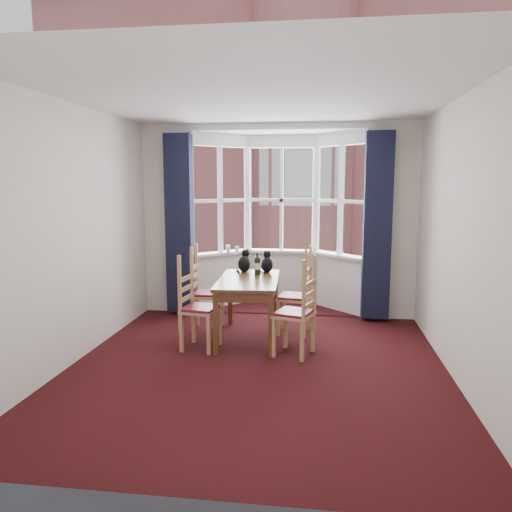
% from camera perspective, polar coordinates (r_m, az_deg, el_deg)
% --- Properties ---
extents(floor, '(4.50, 4.50, 0.00)m').
position_cam_1_polar(floor, '(5.43, 0.07, -12.69)').
color(floor, black).
rests_on(floor, ground).
extents(ceiling, '(4.50, 4.50, 0.00)m').
position_cam_1_polar(ceiling, '(5.14, 0.07, 17.87)').
color(ceiling, white).
rests_on(ceiling, floor).
extents(wall_left, '(0.00, 4.50, 4.50)m').
position_cam_1_polar(wall_left, '(5.72, -20.23, 2.31)').
color(wall_left, silver).
rests_on(wall_left, floor).
extents(wall_right, '(0.00, 4.50, 4.50)m').
position_cam_1_polar(wall_right, '(5.23, 22.38, 1.67)').
color(wall_right, silver).
rests_on(wall_right, floor).
extents(wall_near, '(4.00, 0.00, 4.00)m').
position_cam_1_polar(wall_near, '(2.91, -5.85, -2.64)').
color(wall_near, silver).
rests_on(wall_near, floor).
extents(wall_back_pier_left, '(0.70, 0.12, 2.80)m').
position_cam_1_polar(wall_back_pier_left, '(7.66, -10.00, 4.11)').
color(wall_back_pier_left, silver).
rests_on(wall_back_pier_left, floor).
extents(wall_back_pier_right, '(0.70, 0.12, 2.80)m').
position_cam_1_polar(wall_back_pier_right, '(7.36, 15.35, 3.77)').
color(wall_back_pier_right, silver).
rests_on(wall_back_pier_right, floor).
extents(bay_window, '(2.76, 0.94, 2.80)m').
position_cam_1_polar(bay_window, '(7.83, 2.76, 4.32)').
color(bay_window, white).
rests_on(bay_window, floor).
extents(curtain_left, '(0.38, 0.22, 2.60)m').
position_cam_1_polar(curtain_left, '(7.42, -8.72, 3.63)').
color(curtain_left, '#161A32').
rests_on(curtain_left, floor).
extents(curtain_right, '(0.38, 0.22, 2.60)m').
position_cam_1_polar(curtain_right, '(7.16, 13.69, 3.31)').
color(curtain_right, '#161A32').
rests_on(curtain_right, floor).
extents(dining_table, '(0.80, 1.39, 0.77)m').
position_cam_1_polar(dining_table, '(6.21, -0.86, -3.52)').
color(dining_table, brown).
rests_on(dining_table, floor).
extents(chair_left_near, '(0.46, 0.47, 0.92)m').
position_cam_1_polar(chair_left_near, '(5.97, -7.16, -6.05)').
color(chair_left_near, tan).
rests_on(chair_left_near, floor).
extents(chair_left_far, '(0.44, 0.46, 0.92)m').
position_cam_1_polar(chair_left_far, '(6.71, -6.28, -4.41)').
color(chair_left_far, tan).
rests_on(chair_left_far, floor).
extents(chair_right_near, '(0.51, 0.52, 0.92)m').
position_cam_1_polar(chair_right_near, '(5.68, 5.21, -6.77)').
color(chair_right_near, tan).
rests_on(chair_right_near, floor).
extents(chair_right_far, '(0.45, 0.47, 0.92)m').
position_cam_1_polar(chair_right_far, '(6.50, 5.16, -4.83)').
color(chair_right_far, tan).
rests_on(chair_right_far, floor).
extents(cat_left, '(0.18, 0.24, 0.32)m').
position_cam_1_polar(cat_left, '(6.65, -1.34, -0.78)').
color(cat_left, black).
rests_on(cat_left, dining_table).
extents(cat_right, '(0.17, 0.23, 0.30)m').
position_cam_1_polar(cat_right, '(6.62, 1.28, -0.89)').
color(cat_right, black).
rests_on(cat_right, dining_table).
extents(wine_bottle, '(0.08, 0.08, 0.30)m').
position_cam_1_polar(wine_bottle, '(6.44, 0.15, -1.00)').
color(wine_bottle, black).
rests_on(wine_bottle, dining_table).
extents(candle_tall, '(0.06, 0.06, 0.11)m').
position_cam_1_polar(candle_tall, '(7.83, -3.22, 0.84)').
color(candle_tall, white).
rests_on(candle_tall, bay_window).
extents(candle_short, '(0.06, 0.06, 0.09)m').
position_cam_1_polar(candle_short, '(7.84, -2.20, 0.78)').
color(candle_short, white).
rests_on(candle_short, bay_window).
extents(street, '(80.00, 80.00, 0.00)m').
position_cam_1_polar(street, '(38.12, 6.55, -3.71)').
color(street, '#333335').
rests_on(street, ground).
extents(tenement_building, '(18.40, 7.80, 15.20)m').
position_cam_1_polar(tenement_building, '(19.05, 5.74, 7.28)').
color(tenement_building, '#A95957').
rests_on(tenement_building, street).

